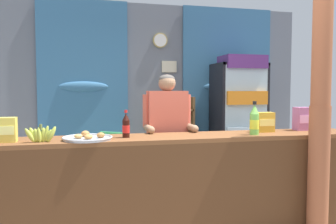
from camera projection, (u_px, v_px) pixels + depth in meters
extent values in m
plane|color=gray|center=(181.00, 214.00, 3.96)|extent=(6.88, 6.88, 0.00)
cube|color=slate|center=(154.00, 93.00, 5.47)|extent=(4.88, 0.12, 2.79)
cube|color=teal|center=(84.00, 79.00, 5.12)|extent=(1.33, 0.04, 2.36)
ellipsoid|color=teal|center=(84.00, 87.00, 5.10)|extent=(0.73, 0.10, 0.16)
cube|color=teal|center=(227.00, 80.00, 5.66)|extent=(1.53, 0.04, 2.36)
ellipsoid|color=teal|center=(228.00, 87.00, 5.64)|extent=(0.84, 0.10, 0.16)
cylinder|color=tan|center=(160.00, 40.00, 5.36)|extent=(0.23, 0.03, 0.23)
cylinder|color=white|center=(160.00, 40.00, 5.35)|extent=(0.20, 0.01, 0.20)
cube|color=beige|center=(169.00, 67.00, 5.42)|extent=(0.24, 0.02, 0.18)
cube|color=brown|center=(189.00, 137.00, 3.36)|extent=(3.65, 0.54, 0.04)
cube|color=#4E2E18|center=(196.00, 194.00, 3.15)|extent=(3.65, 0.04, 0.95)
cylinder|color=#995133|center=(318.00, 172.00, 3.29)|extent=(0.20, 0.20, 1.29)
cylinder|color=#995133|center=(322.00, 38.00, 3.21)|extent=(0.18, 0.18, 1.29)
ellipsoid|color=#995133|center=(328.00, 120.00, 3.28)|extent=(0.06, 0.05, 0.08)
cube|color=black|center=(231.00, 122.00, 5.58)|extent=(0.76, 0.04, 1.85)
cube|color=black|center=(217.00, 124.00, 5.24)|extent=(0.04, 0.57, 1.85)
cube|color=black|center=(259.00, 123.00, 5.41)|extent=(0.04, 0.57, 1.85)
cube|color=black|center=(239.00, 65.00, 5.27)|extent=(0.76, 0.57, 0.04)
cube|color=black|center=(237.00, 179.00, 5.38)|extent=(0.76, 0.57, 0.08)
cube|color=silver|center=(246.00, 121.00, 5.06)|extent=(0.70, 0.02, 1.69)
cylinder|color=#B7B7BC|center=(266.00, 124.00, 5.10)|extent=(0.02, 0.02, 0.40)
cube|color=silver|center=(238.00, 138.00, 5.34)|extent=(0.68, 0.49, 0.02)
cube|color=silver|center=(241.00, 132.00, 5.22)|extent=(0.64, 0.45, 0.20)
cube|color=silver|center=(238.00, 104.00, 5.30)|extent=(0.68, 0.49, 0.02)
cube|color=orange|center=(242.00, 98.00, 5.19)|extent=(0.64, 0.45, 0.20)
cube|color=silver|center=(239.00, 70.00, 5.27)|extent=(0.68, 0.49, 0.02)
cube|color=#56286B|center=(242.00, 62.00, 5.16)|extent=(0.64, 0.45, 0.20)
cube|color=brown|center=(164.00, 140.00, 5.22)|extent=(0.04, 0.28, 1.34)
cube|color=brown|center=(191.00, 139.00, 5.32)|extent=(0.04, 0.28, 1.34)
cube|color=brown|center=(178.00, 110.00, 5.24)|extent=(0.44, 0.28, 0.02)
cylinder|color=brown|center=(174.00, 106.00, 5.22)|extent=(0.05, 0.05, 0.11)
cylinder|color=orange|center=(182.00, 106.00, 5.25)|extent=(0.07, 0.07, 0.11)
cube|color=brown|center=(178.00, 136.00, 5.26)|extent=(0.44, 0.28, 0.02)
cylinder|color=black|center=(174.00, 132.00, 5.24)|extent=(0.05, 0.05, 0.10)
cylinder|color=silver|center=(182.00, 130.00, 5.27)|extent=(0.06, 0.06, 0.15)
cube|color=brown|center=(178.00, 161.00, 5.29)|extent=(0.44, 0.28, 0.02)
cylinder|color=brown|center=(173.00, 156.00, 5.27)|extent=(0.06, 0.06, 0.14)
cylinder|color=orange|center=(182.00, 155.00, 5.30)|extent=(0.06, 0.06, 0.15)
cube|color=#4CC675|center=(106.00, 165.00, 4.53)|extent=(0.61, 0.61, 0.04)
cube|color=#4CC675|center=(114.00, 146.00, 4.71)|extent=(0.37, 0.27, 0.40)
cylinder|color=#4CC675|center=(86.00, 184.00, 4.44)|extent=(0.04, 0.04, 0.44)
cylinder|color=#4CC675|center=(112.00, 186.00, 4.30)|extent=(0.04, 0.04, 0.44)
cylinder|color=#4CC675|center=(102.00, 177.00, 4.79)|extent=(0.04, 0.04, 0.44)
cylinder|color=#4CC675|center=(126.00, 179.00, 4.66)|extent=(0.04, 0.04, 0.44)
cube|color=#4CC675|center=(93.00, 155.00, 4.60)|extent=(0.25, 0.35, 0.03)
cube|color=#4CC675|center=(120.00, 157.00, 4.46)|extent=(0.25, 0.35, 0.03)
cylinder|color=#28282D|center=(159.00, 179.00, 3.80)|extent=(0.11, 0.11, 0.88)
cylinder|color=#28282D|center=(175.00, 178.00, 3.85)|extent=(0.11, 0.11, 0.88)
cube|color=#D15B47|center=(167.00, 116.00, 3.78)|extent=(0.44, 0.20, 0.55)
sphere|color=#997051|center=(167.00, 83.00, 3.76)|extent=(0.19, 0.19, 0.19)
ellipsoid|color=#4C4742|center=(167.00, 79.00, 3.76)|extent=(0.18, 0.18, 0.10)
cylinder|color=#D15B47|center=(146.00, 111.00, 3.72)|extent=(0.08, 0.08, 0.36)
cylinder|color=#997051|center=(149.00, 129.00, 3.59)|extent=(0.07, 0.26, 0.07)
sphere|color=#997051|center=(151.00, 130.00, 3.46)|extent=(0.08, 0.08, 0.08)
cylinder|color=#D15B47|center=(187.00, 110.00, 3.83)|extent=(0.08, 0.08, 0.36)
cylinder|color=#997051|center=(191.00, 127.00, 3.69)|extent=(0.07, 0.26, 0.07)
sphere|color=#997051|center=(195.00, 129.00, 3.57)|extent=(0.08, 0.08, 0.08)
cylinder|color=#75C64C|center=(254.00, 124.00, 3.39)|extent=(0.09, 0.09, 0.21)
cone|color=#75C64C|center=(255.00, 109.00, 3.38)|extent=(0.09, 0.09, 0.09)
cylinder|color=black|center=(255.00, 103.00, 3.38)|extent=(0.04, 0.04, 0.03)
cylinder|color=yellow|center=(254.00, 124.00, 3.39)|extent=(0.09, 0.09, 0.09)
cylinder|color=black|center=(126.00, 129.00, 3.19)|extent=(0.07, 0.07, 0.16)
cone|color=black|center=(126.00, 117.00, 3.19)|extent=(0.07, 0.07, 0.07)
cylinder|color=red|center=(126.00, 111.00, 3.18)|extent=(0.03, 0.03, 0.03)
cylinder|color=red|center=(126.00, 129.00, 3.19)|extent=(0.07, 0.07, 0.07)
cube|color=#EAD14C|center=(3.00, 130.00, 2.90)|extent=(0.22, 0.11, 0.21)
cube|color=#FFFF8C|center=(1.00, 131.00, 2.85)|extent=(0.20, 0.00, 0.07)
cube|color=#B76699|center=(302.00, 119.00, 3.78)|extent=(0.16, 0.13, 0.26)
cube|color=#F7A5D8|center=(306.00, 119.00, 3.71)|extent=(0.15, 0.00, 0.09)
cube|color=gold|center=(265.00, 122.00, 3.62)|extent=(0.19, 0.11, 0.21)
cube|color=#FFE26D|center=(267.00, 123.00, 3.56)|extent=(0.17, 0.00, 0.07)
cylinder|color=#BCBCC1|center=(88.00, 139.00, 3.05)|extent=(0.43, 0.43, 0.02)
torus|color=#BCBCC1|center=(88.00, 137.00, 3.05)|extent=(0.45, 0.45, 0.02)
ellipsoid|color=#B2753D|center=(101.00, 135.00, 3.06)|extent=(0.07, 0.06, 0.05)
ellipsoid|color=#B2753D|center=(85.00, 134.00, 3.15)|extent=(0.08, 0.09, 0.06)
ellipsoid|color=tan|center=(78.00, 136.00, 3.02)|extent=(0.07, 0.07, 0.04)
ellipsoid|color=#C68947|center=(88.00, 137.00, 2.98)|extent=(0.08, 0.08, 0.04)
ellipsoid|color=#B7C647|center=(30.00, 135.00, 2.87)|extent=(0.10, 0.05, 0.14)
ellipsoid|color=#B7C647|center=(33.00, 135.00, 2.90)|extent=(0.09, 0.03, 0.14)
ellipsoid|color=#B7C647|center=(36.00, 136.00, 2.90)|extent=(0.06, 0.04, 0.13)
ellipsoid|color=#B7C647|center=(39.00, 135.00, 2.90)|extent=(0.04, 0.04, 0.14)
ellipsoid|color=#B7C647|center=(43.00, 135.00, 2.92)|extent=(0.06, 0.05, 0.14)
ellipsoid|color=#B7C647|center=(46.00, 134.00, 2.92)|extent=(0.07, 0.03, 0.15)
ellipsoid|color=#B7C647|center=(49.00, 136.00, 2.93)|extent=(0.08, 0.03, 0.12)
ellipsoid|color=#B7C647|center=(52.00, 134.00, 2.92)|extent=(0.10, 0.05, 0.15)
cylinder|color=olive|center=(41.00, 127.00, 2.90)|extent=(0.02, 0.02, 0.05)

